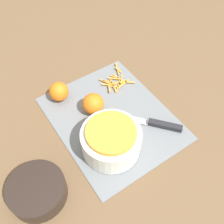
{
  "coord_description": "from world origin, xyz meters",
  "views": [
    {
      "loc": [
        -0.44,
        0.29,
        0.73
      ],
      "look_at": [
        0.0,
        0.0,
        0.04
      ],
      "focal_mm": 42.0,
      "sensor_mm": 36.0,
      "label": 1
    }
  ],
  "objects_px": {
    "bowl_speckled": "(111,140)",
    "knife": "(156,123)",
    "orange_left": "(93,104)",
    "bowl_dark": "(37,191)",
    "orange_right": "(59,92)"
  },
  "relations": [
    {
      "from": "bowl_dark",
      "to": "knife",
      "type": "distance_m",
      "value": 0.42
    },
    {
      "from": "knife",
      "to": "orange_left",
      "type": "height_order",
      "value": "orange_left"
    },
    {
      "from": "knife",
      "to": "orange_right",
      "type": "height_order",
      "value": "orange_right"
    },
    {
      "from": "bowl_speckled",
      "to": "orange_right",
      "type": "distance_m",
      "value": 0.27
    },
    {
      "from": "bowl_dark",
      "to": "orange_left",
      "type": "relative_size",
      "value": 2.18
    },
    {
      "from": "bowl_dark",
      "to": "knife",
      "type": "xyz_separation_m",
      "value": [
        -0.0,
        -0.42,
        -0.02
      ]
    },
    {
      "from": "bowl_speckled",
      "to": "knife",
      "type": "bearing_deg",
      "value": -93.9
    },
    {
      "from": "bowl_speckled",
      "to": "knife",
      "type": "relative_size",
      "value": 0.85
    },
    {
      "from": "bowl_speckled",
      "to": "bowl_dark",
      "type": "height_order",
      "value": "bowl_speckled"
    },
    {
      "from": "orange_right",
      "to": "bowl_speckled",
      "type": "bearing_deg",
      "value": -171.97
    },
    {
      "from": "bowl_dark",
      "to": "orange_left",
      "type": "bearing_deg",
      "value": -59.58
    },
    {
      "from": "bowl_speckled",
      "to": "orange_right",
      "type": "relative_size",
      "value": 2.66
    },
    {
      "from": "bowl_speckled",
      "to": "orange_left",
      "type": "relative_size",
      "value": 2.48
    },
    {
      "from": "knife",
      "to": "orange_left",
      "type": "xyz_separation_m",
      "value": [
        0.17,
        0.14,
        0.03
      ]
    },
    {
      "from": "bowl_speckled",
      "to": "orange_left",
      "type": "bearing_deg",
      "value": -11.5
    }
  ]
}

